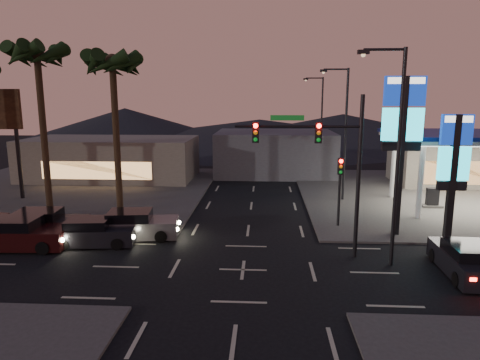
# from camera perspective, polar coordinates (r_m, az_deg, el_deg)

# --- Properties ---
(ground) EXTENTS (140.00, 140.00, 0.00)m
(ground) POSITION_cam_1_polar(r_m,az_deg,el_deg) (20.22, 0.40, -11.89)
(ground) COLOR black
(ground) RESTS_ON ground
(corner_lot_ne) EXTENTS (24.00, 24.00, 0.12)m
(corner_lot_ne) POSITION_cam_1_polar(r_m,az_deg,el_deg) (38.54, 26.26, -1.89)
(corner_lot_ne) COLOR #47443F
(corner_lot_ne) RESTS_ON ground
(corner_lot_nw) EXTENTS (24.00, 24.00, 0.12)m
(corner_lot_nw) POSITION_cam_1_polar(r_m,az_deg,el_deg) (39.32, -22.28, -1.34)
(corner_lot_nw) COLOR #47443F
(corner_lot_nw) RESTS_ON ground
(convenience_store) EXTENTS (10.00, 6.00, 4.00)m
(convenience_store) POSITION_cam_1_polar(r_m,az_deg,el_deg) (43.53, 26.38, 2.04)
(convenience_store) COLOR #726B5B
(convenience_store) RESTS_ON ground
(pylon_sign_tall) EXTENTS (2.20, 0.35, 9.00)m
(pylon_sign_tall) POSITION_cam_1_polar(r_m,az_deg,el_deg) (25.32, 20.85, 6.93)
(pylon_sign_tall) COLOR black
(pylon_sign_tall) RESTS_ON ground
(pylon_sign_short) EXTENTS (1.60, 0.35, 7.00)m
(pylon_sign_short) POSITION_cam_1_polar(r_m,az_deg,el_deg) (25.41, 26.64, 2.55)
(pylon_sign_short) COLOR black
(pylon_sign_short) RESTS_ON ground
(traffic_signal_mast) EXTENTS (6.10, 0.39, 8.00)m
(traffic_signal_mast) POSITION_cam_1_polar(r_m,az_deg,el_deg) (20.96, 11.03, 3.55)
(traffic_signal_mast) COLOR black
(traffic_signal_mast) RESTS_ON ground
(pedestal_signal) EXTENTS (0.32, 0.39, 4.30)m
(pedestal_signal) POSITION_cam_1_polar(r_m,az_deg,el_deg) (26.46, 13.18, -0.10)
(pedestal_signal) COLOR black
(pedestal_signal) RESTS_ON ground
(streetlight_near) EXTENTS (2.14, 0.25, 10.00)m
(streetlight_near) POSITION_cam_1_polar(r_m,az_deg,el_deg) (20.58, 19.88, 4.35)
(streetlight_near) COLOR black
(streetlight_near) RESTS_ON ground
(streetlight_mid) EXTENTS (2.14, 0.25, 10.00)m
(streetlight_mid) POSITION_cam_1_polar(r_m,az_deg,el_deg) (33.21, 13.57, 6.93)
(streetlight_mid) COLOR black
(streetlight_mid) RESTS_ON ground
(streetlight_far) EXTENTS (2.14, 0.25, 10.00)m
(streetlight_far) POSITION_cam_1_polar(r_m,az_deg,el_deg) (47.03, 10.58, 8.12)
(streetlight_far) COLOR black
(streetlight_far) RESTS_ON ground
(palm_a) EXTENTS (4.41, 4.41, 10.86)m
(palm_a) POSITION_cam_1_polar(r_m,az_deg,el_deg) (29.87, -16.59, 13.51)
(palm_a) COLOR black
(palm_a) RESTS_ON ground
(palm_b) EXTENTS (4.41, 4.41, 11.46)m
(palm_b) POSITION_cam_1_polar(r_m,az_deg,el_deg) (31.92, -25.37, 13.71)
(palm_b) COLOR black
(palm_b) RESTS_ON ground
(building_far_west) EXTENTS (16.00, 8.00, 4.00)m
(building_far_west) POSITION_cam_1_polar(r_m,az_deg,el_deg) (43.67, -16.73, 2.74)
(building_far_west) COLOR #726B5B
(building_far_west) RESTS_ON ground
(building_far_mid) EXTENTS (12.00, 9.00, 4.40)m
(building_far_mid) POSITION_cam_1_polar(r_m,az_deg,el_deg) (44.99, 4.66, 3.65)
(building_far_mid) COLOR #4C4C51
(building_far_mid) RESTS_ON ground
(hill_left) EXTENTS (40.00, 40.00, 6.00)m
(hill_left) POSITION_cam_1_polar(r_m,az_deg,el_deg) (82.93, -15.02, 7.16)
(hill_left) COLOR black
(hill_left) RESTS_ON ground
(hill_right) EXTENTS (50.00, 50.00, 5.00)m
(hill_right) POSITION_cam_1_polar(r_m,az_deg,el_deg) (80.04, 13.54, 6.75)
(hill_right) COLOR black
(hill_right) RESTS_ON ground
(hill_center) EXTENTS (60.00, 60.00, 4.00)m
(hill_center) POSITION_cam_1_polar(r_m,az_deg,el_deg) (78.84, 2.66, 6.62)
(hill_center) COLOR black
(hill_center) RESTS_ON ground
(car_lane_a_front) EXTENTS (4.63, 2.31, 1.46)m
(car_lane_a_front) POSITION_cam_1_polar(r_m,az_deg,el_deg) (24.53, -19.00, -6.68)
(car_lane_a_front) COLOR black
(car_lane_a_front) RESTS_ON ground
(car_lane_a_mid) EXTENTS (5.07, 2.28, 1.63)m
(car_lane_a_mid) POSITION_cam_1_polar(r_m,az_deg,el_deg) (25.51, -27.24, -6.46)
(car_lane_a_mid) COLOR black
(car_lane_a_mid) RESTS_ON ground
(car_lane_b_front) EXTENTS (5.01, 2.52, 1.58)m
(car_lane_b_front) POSITION_cam_1_polar(r_m,az_deg,el_deg) (25.07, -13.86, -5.89)
(car_lane_b_front) COLOR slate
(car_lane_b_front) RESTS_ON ground
(car_lane_b_mid) EXTENTS (4.96, 2.40, 1.57)m
(car_lane_b_mid) POSITION_cam_1_polar(r_m,az_deg,el_deg) (26.99, -24.74, -5.40)
(car_lane_b_mid) COLOR black
(car_lane_b_mid) RESTS_ON ground
(suv_station) EXTENTS (2.09, 4.56, 1.50)m
(suv_station) POSITION_cam_1_polar(r_m,az_deg,el_deg) (21.91, 27.91, -9.43)
(suv_station) COLOR black
(suv_station) RESTS_ON ground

